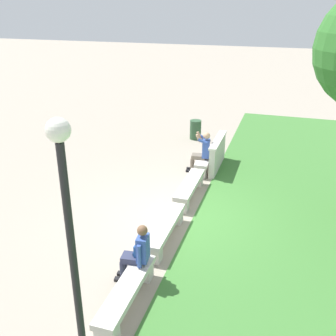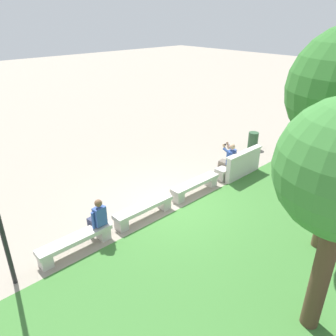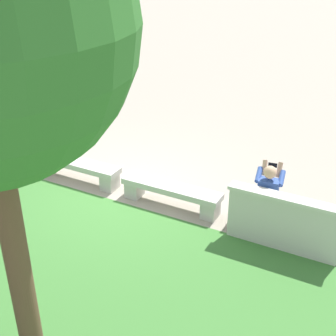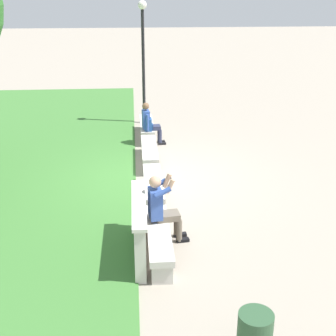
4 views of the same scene
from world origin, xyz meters
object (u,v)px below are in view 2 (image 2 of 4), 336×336
Objects in this scene: person_distant at (97,218)px; backpack at (101,218)px; bench_main at (235,166)px; trash_bin at (253,140)px; bench_near at (195,185)px; bench_far at (75,242)px; bench_mid at (144,209)px; person_photographer at (228,158)px.

person_distant is 2.94× the size of backpack.
bench_main is 4.66× the size of backpack.
trash_bin is at bearing -173.33° from backpack.
bench_far is at bearing 0.00° from bench_near.
person_distant is at bearing -0.63° from bench_main.
person_distant is at bearing 6.39° from trash_bin.
bench_near is 5.01m from trash_bin.
bench_mid is at bearing 0.00° from bench_near.
bench_main is at bearing 180.00° from bench_far.
bench_mid is 2.23m from bench_far.
bench_near is 1.89m from person_photographer.
bench_far is 2.66× the size of trash_bin.
person_photographer is 5.50m from backpack.
trash_bin reaches higher than bench_main.
trash_bin is (-2.67, -1.03, 0.07)m from bench_main.
bench_mid is at bearing 177.49° from person_distant.
person_photographer is (-1.83, -0.08, 0.43)m from bench_near.
trash_bin is (-3.06, -0.96, -0.36)m from person_photographer.
backpack reaches higher than bench_mid.
trash_bin is at bearing -173.70° from bench_far.
bench_near and bench_far have the same top height.
person_distant reaches higher than bench_main.
bench_near is at bearing 179.50° from backpack.
backpack is 0.57× the size of trash_bin.
bench_far is (4.46, 0.00, 0.00)m from bench_near.
person_distant is at bearing -2.51° from bench_mid.
backpack is at bearing -0.50° from bench_near.
bench_mid is at bearing 1.08° from person_photographer.
person_photographer is 3.08× the size of backpack.
bench_near is at bearing 180.00° from bench_far.
bench_main is 1.00× the size of bench_mid.
trash_bin is at bearing -171.76° from bench_mid.
bench_mid is at bearing 180.00° from bench_far.
person_photographer reaches higher than bench_main.
bench_far is at bearing 6.30° from trash_bin.
bench_near is (2.23, 0.00, 0.00)m from bench_main.
person_distant is (3.74, -0.07, 0.37)m from bench_near.
backpack is at bearing -1.29° from bench_mid.
bench_mid is 1.47m from backpack.
bench_near is 1.51× the size of person_photographer.
backpack is at bearing -177.69° from bench_far.
bench_main is at bearing 180.00° from bench_near.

